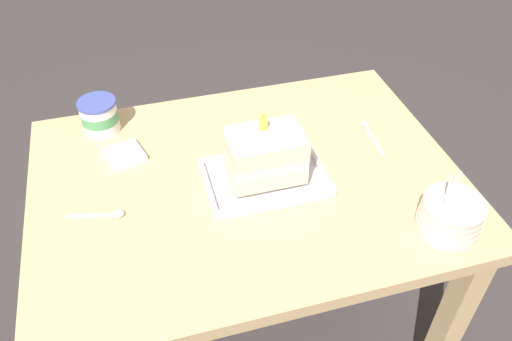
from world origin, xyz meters
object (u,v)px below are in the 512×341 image
(birthday_cake, at_px, (265,155))
(serving_spoon_near_tray, at_px, (110,214))
(bowl_stack, at_px, (450,216))
(serving_spoon_by_bowls, at_px, (368,129))
(ice_cream_tub, at_px, (99,116))
(foil_tray, at_px, (265,179))
(napkin_pile, at_px, (124,155))

(birthday_cake, xyz_separation_m, serving_spoon_near_tray, (-0.38, -0.02, -0.08))
(bowl_stack, height_order, serving_spoon_by_bowls, bowl_stack)
(ice_cream_tub, bearing_deg, bowl_stack, -38.53)
(foil_tray, distance_m, serving_spoon_near_tray, 0.38)
(ice_cream_tub, bearing_deg, foil_tray, -40.58)
(foil_tray, bearing_deg, birthday_cake, 90.00)
(birthday_cake, bearing_deg, bowl_stack, -36.21)
(bowl_stack, xyz_separation_m, serving_spoon_near_tray, (-0.74, 0.24, -0.03))
(foil_tray, height_order, bowl_stack, bowl_stack)
(bowl_stack, distance_m, serving_spoon_by_bowls, 0.39)
(napkin_pile, bearing_deg, serving_spoon_near_tray, -103.64)
(foil_tray, bearing_deg, ice_cream_tub, 139.42)
(serving_spoon_near_tray, distance_m, serving_spoon_by_bowls, 0.73)
(birthday_cake, relative_size, serving_spoon_near_tray, 1.33)
(bowl_stack, xyz_separation_m, ice_cream_tub, (-0.74, 0.59, 0.01))
(bowl_stack, xyz_separation_m, serving_spoon_by_bowls, (-0.02, 0.38, -0.03))
(foil_tray, height_order, ice_cream_tub, ice_cream_tub)
(serving_spoon_near_tray, bearing_deg, bowl_stack, -18.25)
(serving_spoon_by_bowls, bearing_deg, ice_cream_tub, 164.12)
(bowl_stack, bearing_deg, ice_cream_tub, 141.47)
(foil_tray, distance_m, birthday_cake, 0.08)
(foil_tray, height_order, serving_spoon_by_bowls, foil_tray)
(birthday_cake, xyz_separation_m, serving_spoon_by_bowls, (0.34, 0.12, -0.08))
(foil_tray, xyz_separation_m, napkin_pile, (-0.33, 0.19, 0.00))
(birthday_cake, height_order, napkin_pile, birthday_cake)
(bowl_stack, height_order, serving_spoon_near_tray, bowl_stack)
(serving_spoon_by_bowls, bearing_deg, birthday_cake, -160.16)
(foil_tray, relative_size, bowl_stack, 2.09)
(bowl_stack, relative_size, serving_spoon_by_bowls, 0.97)
(birthday_cake, distance_m, serving_spoon_near_tray, 0.39)
(bowl_stack, bearing_deg, serving_spoon_near_tray, 161.75)
(birthday_cake, bearing_deg, foil_tray, -90.00)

